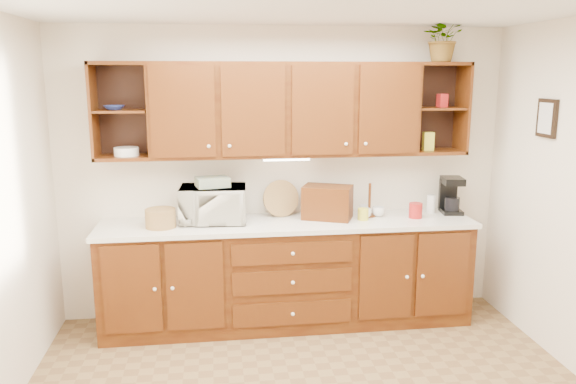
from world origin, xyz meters
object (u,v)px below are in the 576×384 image
object	(u,v)px
bread_box	(327,202)
potted_plant	(443,38)
microwave	(213,204)
coffee_maker	(451,196)

from	to	relation	value
bread_box	potted_plant	world-z (taller)	potted_plant
bread_box	microwave	bearing A→B (deg)	-158.16
bread_box	coffee_maker	xyz separation A→B (m)	(1.16, 0.06, 0.01)
microwave	coffee_maker	bearing A→B (deg)	4.61
bread_box	potted_plant	distance (m)	1.72
coffee_maker	bread_box	bearing A→B (deg)	-168.76
bread_box	coffee_maker	world-z (taller)	coffee_maker
microwave	potted_plant	world-z (taller)	potted_plant
coffee_maker	potted_plant	bearing A→B (deg)	-162.15
microwave	potted_plant	bearing A→B (deg)	3.87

